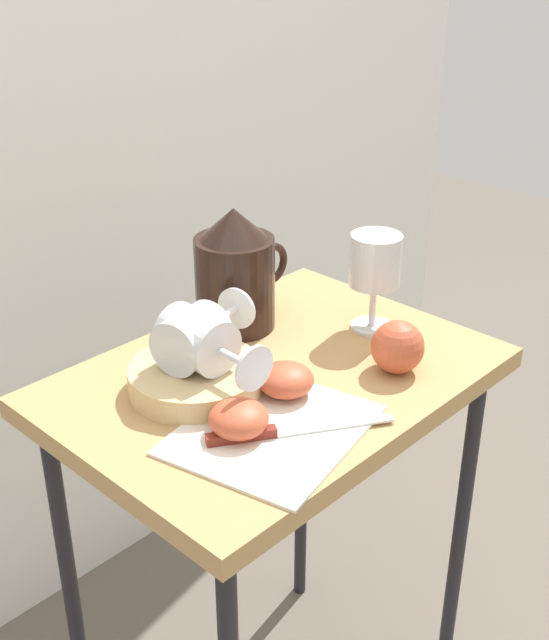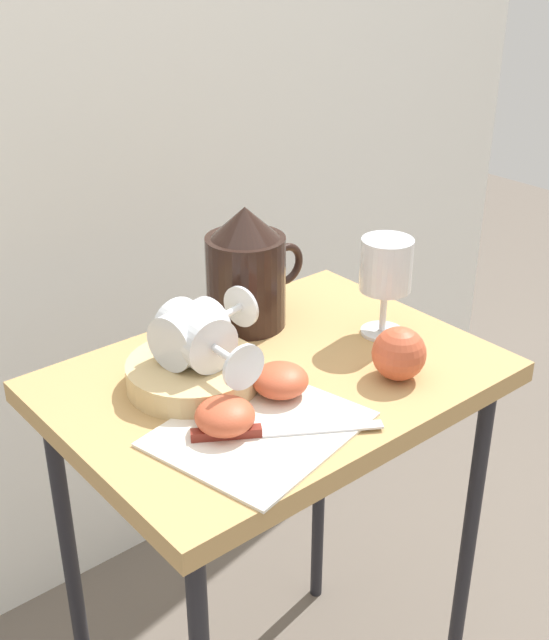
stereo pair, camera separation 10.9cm
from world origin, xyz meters
name	(u,v)px [view 1 (the left image)]	position (x,y,z in m)	size (l,w,h in m)	color
curtain_drape	(38,157)	(0.00, 0.55, 0.90)	(2.40, 0.03, 1.81)	white
table	(274,418)	(0.00, 0.00, 0.63)	(0.59, 0.43, 0.71)	tan
linen_napkin	(272,430)	(-0.10, -0.10, 0.71)	(0.24, 0.20, 0.00)	silver
basket_tray	(196,378)	(-0.10, 0.04, 0.73)	(0.18, 0.18, 0.04)	tan
pitcher	(236,279)	(0.06, 0.14, 0.79)	(0.17, 0.12, 0.19)	black
wine_glass_upright	(375,266)	(0.20, -0.01, 0.81)	(0.08, 0.08, 0.15)	silver
wine_glass_tipped_near	(194,337)	(-0.10, 0.05, 0.78)	(0.16, 0.10, 0.08)	silver
wine_glass_tipped_far	(199,340)	(-0.10, 0.04, 0.78)	(0.08, 0.15, 0.08)	silver
apple_half_left	(239,419)	(-0.14, -0.07, 0.73)	(0.07, 0.07, 0.04)	#C15133
apple_half_right	(286,380)	(-0.03, -0.05, 0.73)	(0.07, 0.07, 0.04)	#C15133
apple_whole	(397,347)	(0.12, -0.12, 0.75)	(0.07, 0.07, 0.07)	#C15133
knife	(273,432)	(-0.11, -0.11, 0.72)	(0.21, 0.14, 0.01)	silver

